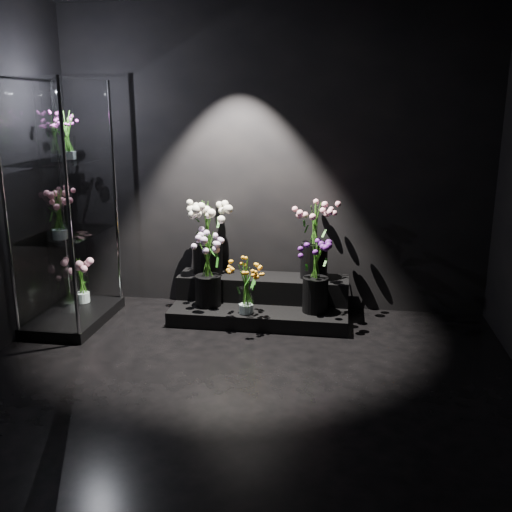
# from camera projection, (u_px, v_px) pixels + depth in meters

# --- Properties ---
(floor) EXTENTS (4.00, 4.00, 0.00)m
(floor) POSITION_uv_depth(u_px,v_px,m) (232.00, 406.00, 3.71)
(floor) COLOR black
(floor) RESTS_ON ground
(wall_back) EXTENTS (4.00, 0.00, 4.00)m
(wall_back) POSITION_uv_depth(u_px,v_px,m) (272.00, 161.00, 5.26)
(wall_back) COLOR black
(wall_back) RESTS_ON floor
(wall_front) EXTENTS (4.00, 0.00, 4.00)m
(wall_front) POSITION_uv_depth(u_px,v_px,m) (73.00, 309.00, 1.44)
(wall_front) COLOR black
(wall_front) RESTS_ON floor
(display_riser) EXTENTS (1.59, 0.71, 0.35)m
(display_riser) POSITION_uv_depth(u_px,v_px,m) (262.00, 300.00, 5.29)
(display_riser) COLOR black
(display_riser) RESTS_ON floor
(display_case) EXTENTS (0.58, 0.96, 2.11)m
(display_case) POSITION_uv_depth(u_px,v_px,m) (65.00, 207.00, 4.89)
(display_case) COLOR black
(display_case) RESTS_ON floor
(bouquet_orange_bells) EXTENTS (0.30, 0.30, 0.47)m
(bouquet_orange_bells) POSITION_uv_depth(u_px,v_px,m) (246.00, 287.00, 4.94)
(bouquet_orange_bells) COLOR white
(bouquet_orange_bells) RESTS_ON display_riser
(bouquet_lilac) EXTENTS (0.43, 0.43, 0.67)m
(bouquet_lilac) POSITION_uv_depth(u_px,v_px,m) (208.00, 265.00, 5.11)
(bouquet_lilac) COLOR black
(bouquet_lilac) RESTS_ON display_riser
(bouquet_purple) EXTENTS (0.38, 0.38, 0.63)m
(bouquet_purple) POSITION_uv_depth(u_px,v_px,m) (316.00, 273.00, 4.95)
(bouquet_purple) COLOR black
(bouquet_purple) RESTS_ON display_riser
(bouquet_cream_roses) EXTENTS (0.42, 0.42, 0.69)m
(bouquet_cream_roses) POSITION_uv_depth(u_px,v_px,m) (207.00, 233.00, 5.33)
(bouquet_cream_roses) COLOR black
(bouquet_cream_roses) RESTS_ON display_riser
(bouquet_pink_roses) EXTENTS (0.43, 0.43, 0.70)m
(bouquet_pink_roses) POSITION_uv_depth(u_px,v_px,m) (315.00, 236.00, 5.18)
(bouquet_pink_roses) COLOR black
(bouquet_pink_roses) RESTS_ON display_riser
(bouquet_case_pink) EXTENTS (0.28, 0.28, 0.41)m
(bouquet_case_pink) POSITION_uv_depth(u_px,v_px,m) (58.00, 214.00, 4.67)
(bouquet_case_pink) COLOR white
(bouquet_case_pink) RESTS_ON display_case
(bouquet_case_magenta) EXTENTS (0.25, 0.25, 0.40)m
(bouquet_case_magenta) POSITION_uv_depth(u_px,v_px,m) (68.00, 135.00, 4.86)
(bouquet_case_magenta) COLOR white
(bouquet_case_magenta) RESTS_ON display_case
(bouquet_case_base_pink) EXTENTS (0.41, 0.41, 0.42)m
(bouquet_case_base_pink) POSITION_uv_depth(u_px,v_px,m) (81.00, 279.00, 5.33)
(bouquet_case_base_pink) COLOR white
(bouquet_case_base_pink) RESTS_ON display_case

